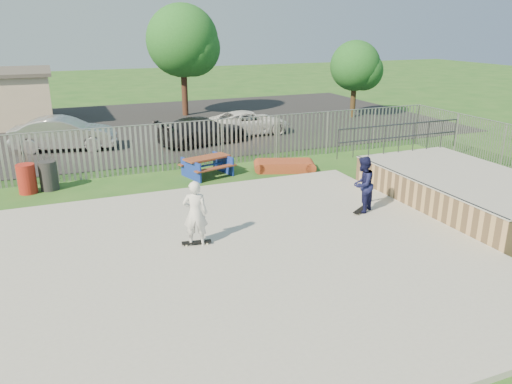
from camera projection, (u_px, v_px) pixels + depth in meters
name	position (u px, v px, depth m)	size (l,w,h in m)	color
ground	(200.00, 268.00, 12.58)	(120.00, 120.00, 0.00)	#21541C
concrete_slab	(200.00, 265.00, 12.55)	(15.00, 12.00, 0.15)	#9D9D98
quarter_pipe	(464.00, 190.00, 16.71)	(5.50, 7.05, 2.19)	tan
fence	(190.00, 177.00, 16.64)	(26.04, 16.02, 2.00)	gray
picnic_table	(207.00, 166.00, 20.09)	(2.20, 1.97, 0.78)	brown
funbox	(284.00, 166.00, 20.82)	(2.35, 1.71, 0.42)	maroon
trash_bin_red	(27.00, 179.00, 17.97)	(0.65, 0.65, 1.08)	maroon
trash_bin_grey	(49.00, 176.00, 18.33)	(0.65, 0.65, 1.09)	#262528
parking_lot	(110.00, 128.00, 29.23)	(40.00, 18.00, 0.02)	black
car_silver	(64.00, 134.00, 24.06)	(1.68, 4.81, 1.58)	#B6B6BB
car_dark	(203.00, 131.00, 25.25)	(1.92, 4.72, 1.37)	black
car_white	(249.00, 123.00, 27.48)	(2.14, 4.65, 1.29)	white
tree_mid	(182.00, 41.00, 31.91)	(4.61, 4.61, 7.12)	#42261A
tree_right	(355.00, 66.00, 31.71)	(3.16, 3.16, 4.88)	#402F19
skateboard_a	(361.00, 210.00, 15.92)	(0.78, 0.61, 0.08)	black
skateboard_b	(197.00, 243.00, 13.56)	(0.82, 0.34, 0.08)	black
skater_navy	(363.00, 185.00, 15.64)	(0.88, 0.68, 1.81)	#14163E
skater_white	(195.00, 213.00, 13.28)	(0.66, 0.43, 1.81)	silver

